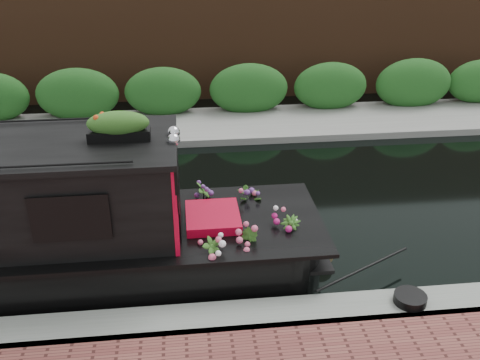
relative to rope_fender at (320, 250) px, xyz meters
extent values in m
plane|color=black|center=(-2.44, 1.82, -0.16)|extent=(80.00, 80.00, 0.00)
cube|color=gray|center=(-2.44, -1.48, -0.16)|extent=(40.00, 0.60, 0.50)
cube|color=gray|center=(-2.44, 6.02, -0.16)|extent=(40.00, 2.40, 0.34)
cube|color=#20551D|center=(-2.44, 6.92, -0.16)|extent=(40.00, 1.10, 2.80)
cube|color=#4D2C1A|center=(-2.44, 9.02, -0.16)|extent=(40.00, 1.00, 8.00)
cube|color=#BA0725|center=(-2.22, 0.00, 1.27)|extent=(0.06, 1.75, 1.35)
cube|color=black|center=(-3.55, -0.89, 1.34)|extent=(0.90, 0.03, 0.55)
cube|color=#BA0725|center=(-1.70, 0.00, 0.54)|extent=(0.80, 0.90, 0.50)
sphere|color=silver|center=(-2.21, -0.14, 2.05)|extent=(0.18, 0.18, 0.18)
sphere|color=silver|center=(-2.21, 0.14, 2.05)|extent=(0.18, 0.18, 0.18)
cube|color=black|center=(-2.95, 0.00, 2.10)|extent=(0.84, 0.23, 0.15)
ellipsoid|color=#D34417|center=(-2.95, 0.00, 2.29)|extent=(0.93, 0.25, 0.24)
imported|color=#346622|center=(-1.76, -0.79, 0.57)|extent=(0.35, 0.33, 0.56)
imported|color=#346622|center=(-1.23, -0.61, 0.56)|extent=(0.35, 0.37, 0.53)
imported|color=#346622|center=(-1.00, 0.64, 0.56)|extent=(0.63, 0.62, 0.53)
imported|color=#346622|center=(-0.59, -0.33, 0.57)|extent=(0.43, 0.43, 0.54)
imported|color=#346622|center=(-1.80, 0.76, 0.61)|extent=(0.30, 0.38, 0.63)
cylinder|color=olive|center=(0.00, 0.00, 0.00)|extent=(0.31, 0.42, 0.31)
cylinder|color=black|center=(0.85, -1.49, 0.15)|extent=(0.44, 0.44, 0.12)
camera|label=1|loc=(-2.06, -6.93, 4.78)|focal=40.00mm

